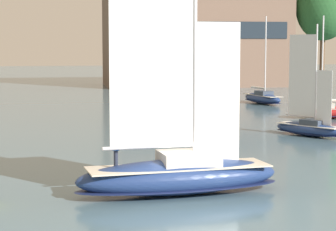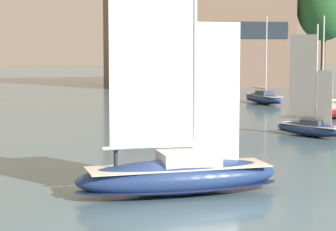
{
  "view_description": "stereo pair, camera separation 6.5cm",
  "coord_description": "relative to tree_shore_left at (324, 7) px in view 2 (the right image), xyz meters",
  "views": [
    {
      "loc": [
        -5.91,
        -30.66,
        7.22
      ],
      "look_at": [
        0.0,
        3.0,
        3.53
      ],
      "focal_mm": 70.0,
      "sensor_mm": 36.0,
      "label": 1
    },
    {
      "loc": [
        -5.85,
        -30.67,
        7.22
      ],
      "look_at": [
        0.0,
        3.0,
        3.53
      ],
      "focal_mm": 70.0,
      "sensor_mm": 36.0,
      "label": 2
    }
  ],
  "objects": [
    {
      "name": "sailboat_moored_mid_channel",
      "position": [
        -19.72,
        -47.51,
        -13.05
      ],
      "size": [
        7.59,
        3.87,
        10.06
      ],
      "color": "maroon",
      "rests_on": "ground"
    },
    {
      "name": "ground_plane",
      "position": [
        -40.37,
        -77.36,
        -13.74
      ],
      "size": [
        400.0,
        400.0,
        0.0
      ],
      "primitive_type": "plane",
      "color": "slate"
    },
    {
      "name": "sailboat_main",
      "position": [
        -40.35,
        -77.36,
        -12.63
      ],
      "size": [
        10.45,
        3.96,
        14.01
      ],
      "color": "navy",
      "rests_on": "ground"
    },
    {
      "name": "sailboat_moored_near_marina",
      "position": [
        -26.22,
        -59.06,
        -12.98
      ],
      "size": [
        4.92,
        6.4,
        8.85
      ],
      "color": "navy",
      "rests_on": "ground"
    },
    {
      "name": "sailboat_moored_far_slip",
      "position": [
        -20.85,
        -30.69,
        -13.01
      ],
      "size": [
        3.79,
        8.06,
        10.69
      ],
      "color": "navy",
      "rests_on": "ground"
    },
    {
      "name": "waterfront_building",
      "position": [
        -21.35,
        6.2,
        -4.53
      ],
      "size": [
        32.88,
        16.61,
        18.34
      ],
      "color": "brown",
      "rests_on": "ground"
    },
    {
      "name": "tree_shore_left",
      "position": [
        0.0,
        0.0,
        0.0
      ],
      "size": [
        9.53,
        9.53,
        19.62
      ],
      "color": "brown",
      "rests_on": "ground"
    }
  ]
}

